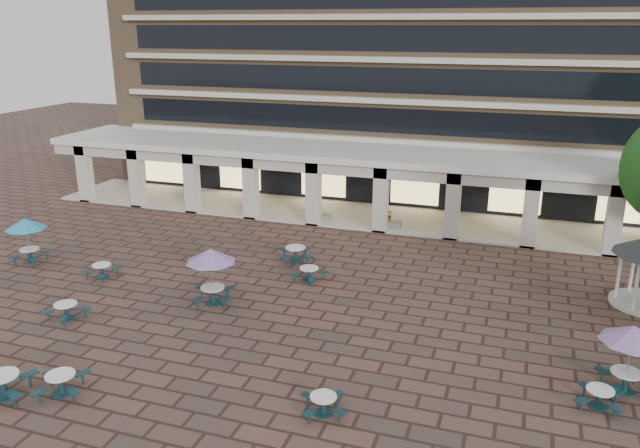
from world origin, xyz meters
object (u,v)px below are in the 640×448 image
Objects in this scene: picnic_table_1 at (61,382)px; planter_right at (388,221)px; planter_left at (319,214)px; picnic_table_2 at (323,403)px; picnic_table_0 at (3,384)px.

planter_right reaches higher than picnic_table_1.
picnic_table_1 is 1.35× the size of planter_left.
picnic_table_0 is at bearing 170.86° from picnic_table_2.
planter_right is (4.46, 0.00, -0.02)m from planter_left.
planter_left is (3.65, 21.67, 0.02)m from picnic_table_0.
picnic_table_1 is at bearing -107.07° from planter_right.
picnic_table_1 is 20.99m from planter_left.
picnic_table_0 reaches higher than picnic_table_1.
planter_right is (8.11, 21.67, -0.00)m from picnic_table_0.
planter_left is at bearing 86.49° from picnic_table_2.
picnic_table_2 is at bearing -70.67° from planter_left.
planter_right is at bearing 73.88° from picnic_table_2.
picnic_table_1 is 8.85m from picnic_table_2.
picnic_table_1 is (1.69, 0.78, -0.06)m from picnic_table_0.
picnic_table_2 is at bearing -12.25° from picnic_table_1.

